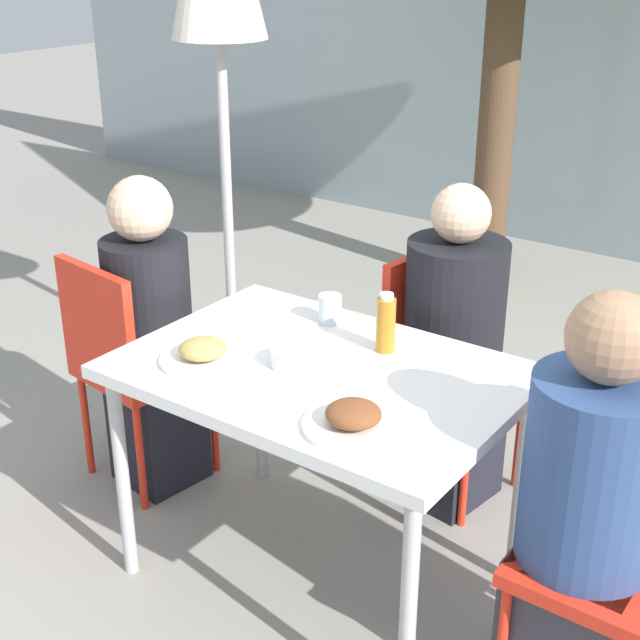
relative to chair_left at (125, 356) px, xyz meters
The scene contains 13 objects.
ground_plane 1.03m from the chair_left, ahead, with size 24.00×24.00×0.00m, color gray.
dining_table 0.90m from the chair_left, ahead, with size 1.15×0.80×0.76m.
chair_left is the anchor object (origin of this frame).
person_left 0.10m from the chair_left, 50.25° to the left, with size 0.31×0.31×1.17m.
chair_right 1.76m from the chair_left, ahead, with size 0.40×0.40×0.89m.
person_right 1.71m from the chair_left, ahead, with size 0.35×0.35×1.19m.
chair_far 1.13m from the chair_left, 36.36° to the left, with size 0.46×0.46×0.89m.
person_far 1.16m from the chair_left, 31.82° to the left, with size 0.35×0.35×1.18m.
plate_0 0.67m from the chair_left, 19.74° to the right, with size 0.26×0.26×0.07m.
plate_1 1.22m from the chair_left, 13.24° to the right, with size 0.26×0.26×0.07m.
bottle 1.05m from the chair_left, ahead, with size 0.06×0.06×0.19m.
drinking_cup 0.81m from the chair_left, 18.69° to the left, with size 0.08×0.08×0.09m.
salad_bowl 0.86m from the chair_left, ahead, with size 0.14×0.14×0.05m.
Camera 1 is at (1.35, -1.88, 1.92)m, focal length 50.00 mm.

